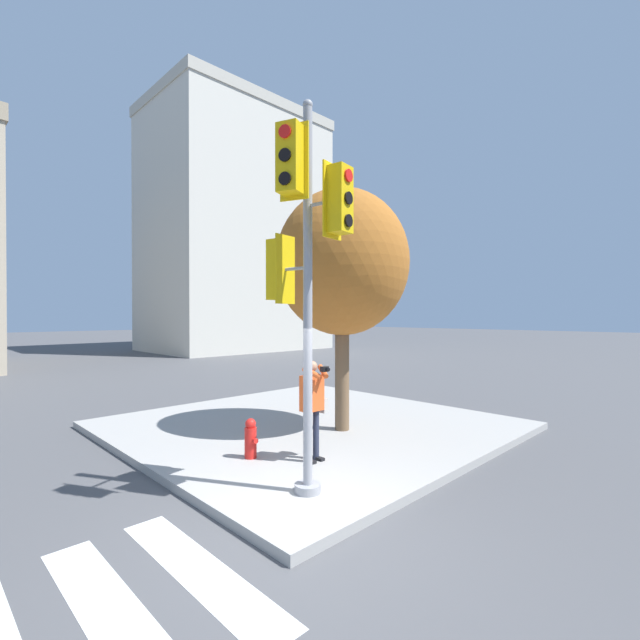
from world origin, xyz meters
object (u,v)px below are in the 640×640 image
person_photographer (313,401)px  street_tree (342,263)px  traffic_signal_pole (304,248)px  fire_hydrant (251,438)px

person_photographer → street_tree: size_ratio=0.33×
traffic_signal_pole → person_photographer: 2.84m
street_tree → traffic_signal_pole: bearing=-146.0°
person_photographer → fire_hydrant: person_photographer is taller
fire_hydrant → person_photographer: bearing=-50.9°
traffic_signal_pole → fire_hydrant: size_ratio=7.96×
traffic_signal_pole → fire_hydrant: traffic_signal_pole is taller
person_photographer → fire_hydrant: (-0.71, 0.87, -0.70)m
traffic_signal_pole → person_photographer: (1.10, 0.98, -2.43)m
street_tree → fire_hydrant: (-2.56, -0.14, -3.35)m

